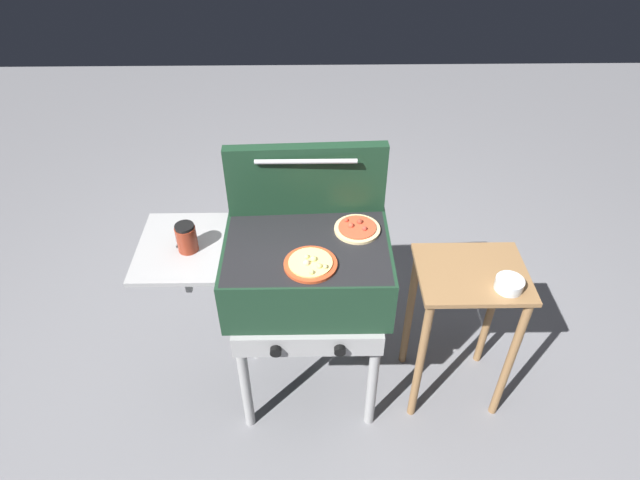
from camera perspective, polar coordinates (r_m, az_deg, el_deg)
The scene contains 8 objects.
ground_plane at distance 2.72m, azimuth -1.09°, elevation -15.11°, with size 8.00×8.00×0.00m, color gray.
grill at distance 2.14m, azimuth -1.72°, elevation -3.47°, with size 0.96×0.53×0.90m.
grill_lid_open at distance 2.13m, azimuth -1.45°, elevation 6.41°, with size 0.63×0.09×0.30m.
pizza_cheese at distance 1.95m, azimuth -0.99°, elevation -2.52°, with size 0.20×0.20×0.03m.
pizza_pepperoni at distance 2.11m, azimuth 3.94°, elevation 1.23°, with size 0.18×0.18×0.03m.
sauce_jar at distance 2.05m, azimuth -13.90°, elevation 0.24°, with size 0.08×0.08×0.11m.
prep_table at distance 2.39m, azimuth 14.93°, elevation -6.99°, with size 0.44×0.36×0.75m.
topping_bowl_near at distance 2.20m, azimuth 19.32°, elevation -4.44°, with size 0.11×0.11×0.04m.
Camera 1 is at (0.02, -1.56, 2.22)m, focal length 30.34 mm.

